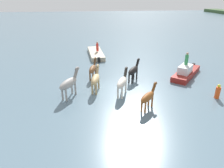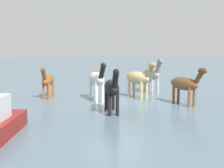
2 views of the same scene
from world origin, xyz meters
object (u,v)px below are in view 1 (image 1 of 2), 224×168
person_spotter_bow (97,47)px  horse_dun_straggler (96,79)px  horse_chestnut_trailing (148,97)px  boat_skiff_near (186,73)px  horse_lead (134,70)px  horse_mid_herd (122,82)px  buoy_channel_marker (218,92)px  boat_motor_center (96,54)px  person_boatman_standing (187,59)px  horse_dark_mare (69,83)px  horse_pinto_flank (93,69)px

person_spotter_bow → horse_dun_straggler: bearing=-4.5°
horse_chestnut_trailing → boat_skiff_near: bearing=-0.6°
horse_lead → horse_dun_straggler: bearing=151.3°
horse_mid_herd → boat_skiff_near: 7.59m
horse_dun_straggler → buoy_channel_marker: size_ratio=2.19×
horse_dun_straggler → boat_motor_center: 10.69m
person_boatman_standing → person_spotter_bow: size_ratio=1.00×
horse_mid_herd → boat_motor_center: size_ratio=0.40×
horse_mid_herd → horse_lead: horse_mid_herd is taller
horse_mid_herd → horse_dark_mare: bearing=112.2°
horse_dark_mare → boat_skiff_near: size_ratio=0.54×
horse_dun_straggler → horse_dark_mare: (0.77, -2.05, 0.07)m
horse_pinto_flank → horse_dark_mare: bearing=166.8°
horse_chestnut_trailing → horse_pinto_flank: bearing=73.9°
horse_mid_herd → buoy_channel_marker: bearing=-77.0°
horse_chestnut_trailing → boat_skiff_near: (-5.55, 5.49, -0.61)m
person_spotter_bow → buoy_channel_marker: person_spotter_bow is taller
horse_mid_herd → horse_pinto_flank: (-3.71, -2.12, -0.10)m
horse_chestnut_trailing → horse_lead: bearing=42.3°
horse_dun_straggler → person_boatman_standing: (-2.17, 8.72, 0.68)m
person_boatman_standing → boat_motor_center: bearing=-136.3°
boat_motor_center → person_spotter_bow: person_spotter_bow is taller
boat_skiff_near → person_boatman_standing: bearing=-33.6°
horse_chestnut_trailing → boat_motor_center: 14.26m
horse_chestnut_trailing → boat_motor_center: (-13.97, -2.76, -0.73)m
horse_chestnut_trailing → person_boatman_standing: person_boatman_standing is taller
boat_motor_center → person_boatman_standing: (8.46, 8.10, 1.56)m
horse_lead → boat_skiff_near: bearing=-49.5°
horse_pinto_flank → horse_chestnut_trailing: 7.00m
horse_mid_herd → buoy_channel_marker: 7.29m
horse_mid_herd → boat_motor_center: (-11.60, -1.41, -0.89)m
horse_lead → person_spotter_bow: size_ratio=1.81×
buoy_channel_marker → horse_mid_herd: bearing=-102.0°
horse_mid_herd → boat_motor_center: horse_mid_herd is taller
horse_dark_mare → buoy_channel_marker: bearing=-67.8°
horse_lead → horse_chestnut_trailing: bearing=-146.5°
horse_lead → person_spotter_bow: horse_lead is taller
horse_dun_straggler → buoy_channel_marker: (2.49, 9.13, -0.55)m
boat_motor_center → person_boatman_standing: bearing=-139.7°
horse_mid_herd → horse_pinto_flank: size_ratio=1.07×
horse_mid_herd → horse_dark_mare: size_ratio=0.99×
horse_lead → person_boatman_standing: 5.25m
horse_pinto_flank → person_boatman_standing: (0.57, 8.81, 0.77)m
boat_motor_center → horse_pinto_flank: bearing=171.4°
boat_skiff_near → person_boatman_standing: (0.04, -0.16, 1.43)m
person_spotter_bow → horse_chestnut_trailing: bearing=10.3°
person_spotter_bow → buoy_channel_marker: (13.15, 8.29, -0.66)m
horse_dark_mare → buoy_channel_marker: (1.72, 11.18, -0.62)m
horse_mid_herd → horse_pinto_flank: bearing=54.8°
horse_pinto_flank → boat_skiff_near: horse_pinto_flank is taller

